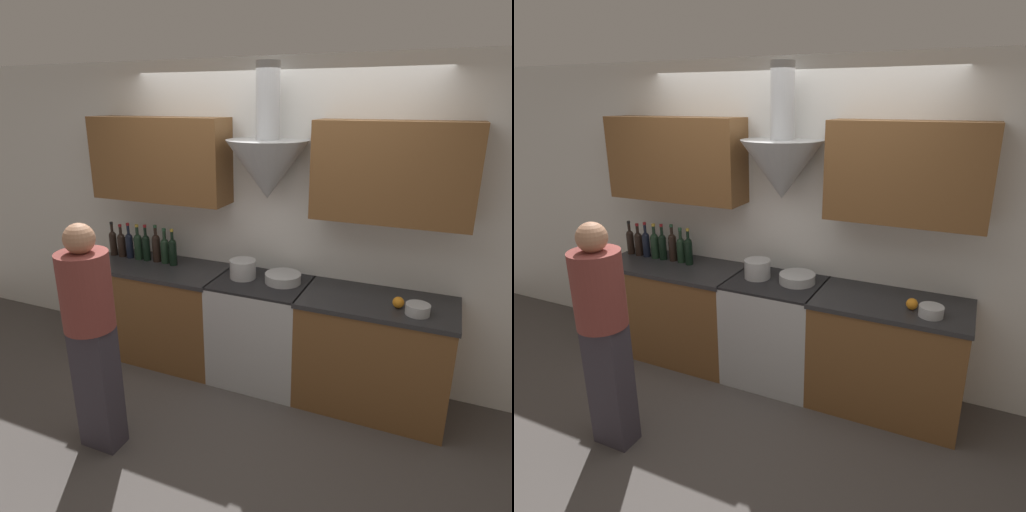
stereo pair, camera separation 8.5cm
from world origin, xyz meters
TOP-DOWN VIEW (x-y plane):
  - ground_plane at (0.00, 0.00)m, footprint 12.00×12.00m
  - wall_back at (-0.02, 0.60)m, footprint 8.40×0.64m
  - counter_left at (-1.00, 0.34)m, footprint 1.27×0.62m
  - counter_right at (0.93, 0.34)m, footprint 1.13×0.62m
  - stove_range at (0.00, 0.34)m, footprint 0.76×0.60m
  - wine_bottle_0 at (-1.55, 0.43)m, footprint 0.07×0.07m
  - wine_bottle_1 at (-1.45, 0.42)m, footprint 0.07×0.07m
  - wine_bottle_2 at (-1.35, 0.42)m, footprint 0.07×0.07m
  - wine_bottle_3 at (-1.25, 0.42)m, footprint 0.08×0.08m
  - wine_bottle_4 at (-1.16, 0.42)m, footprint 0.07×0.07m
  - wine_bottle_5 at (-1.06, 0.43)m, footprint 0.07×0.07m
  - wine_bottle_6 at (-0.97, 0.42)m, footprint 0.08×0.08m
  - wine_bottle_7 at (-0.87, 0.40)m, footprint 0.07×0.07m
  - stock_pot at (-0.17, 0.36)m, footprint 0.22×0.22m
  - mixing_bowl at (0.17, 0.39)m, footprint 0.29×0.29m
  - orange_fruit at (1.08, 0.27)m, footprint 0.08×0.08m
  - saucepan at (1.22, 0.21)m, footprint 0.17×0.17m
  - person_foreground_left at (-0.69, -0.84)m, footprint 0.32×0.32m

SIDE VIEW (x-z plane):
  - ground_plane at x=0.00m, z-range 0.00..0.00m
  - counter_left at x=-1.00m, z-range 0.00..0.89m
  - counter_right at x=0.93m, z-range 0.00..0.89m
  - stove_range at x=0.00m, z-range 0.00..0.89m
  - person_foreground_left at x=-0.69m, z-range 0.08..1.67m
  - saucepan at x=1.22m, z-range 0.89..0.96m
  - mixing_bowl at x=0.17m, z-range 0.89..0.96m
  - orange_fruit at x=1.08m, z-range 0.89..0.97m
  - stock_pot at x=-0.17m, z-range 0.89..1.04m
  - wine_bottle_1 at x=-1.45m, z-range 0.86..1.17m
  - wine_bottle_6 at x=-0.97m, z-range 0.86..1.18m
  - wine_bottle_0 at x=-1.55m, z-range 0.86..1.18m
  - wine_bottle_2 at x=-1.35m, z-range 0.85..1.19m
  - wine_bottle_3 at x=-1.25m, z-range 0.86..1.19m
  - wine_bottle_4 at x=-1.16m, z-range 0.86..1.19m
  - wine_bottle_7 at x=-0.87m, z-range 0.86..1.19m
  - wine_bottle_5 at x=-1.06m, z-range 0.86..1.20m
  - wall_back at x=-0.02m, z-range 0.18..2.78m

